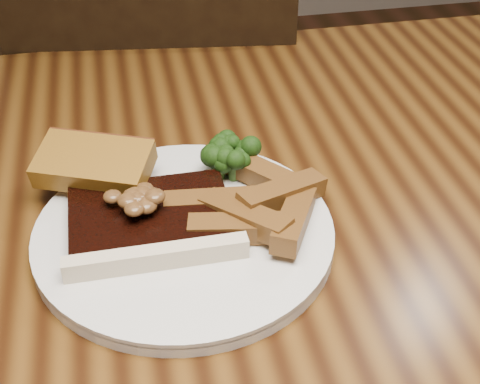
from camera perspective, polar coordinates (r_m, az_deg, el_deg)
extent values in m
cube|color=#4F2F0F|center=(0.68, -1.35, -4.46)|extent=(1.60, 0.90, 0.04)
cube|color=black|center=(1.36, -6.24, 4.26)|extent=(0.49, 0.49, 0.04)
cylinder|color=black|center=(1.64, 0.62, 0.99)|extent=(0.04, 0.04, 0.43)
cylinder|color=black|center=(1.65, -11.70, 0.49)|extent=(0.04, 0.04, 0.43)
cylinder|color=black|center=(1.37, 1.73, -7.78)|extent=(0.04, 0.04, 0.43)
cylinder|color=black|center=(1.39, -13.13, -8.26)|extent=(0.04, 0.04, 0.43)
cube|color=black|center=(1.06, -7.36, 9.73)|extent=(0.44, 0.09, 0.46)
cylinder|color=silver|center=(0.65, -4.77, -3.67)|extent=(0.30, 0.30, 0.01)
cube|color=black|center=(0.64, -7.55, -2.58)|extent=(0.15, 0.12, 0.02)
cube|color=beige|center=(0.60, -7.08, -5.82)|extent=(0.17, 0.02, 0.02)
cube|color=#96651B|center=(0.70, -12.14, 1.01)|extent=(0.13, 0.10, 0.02)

